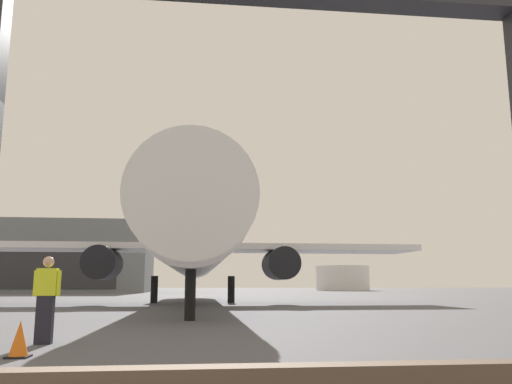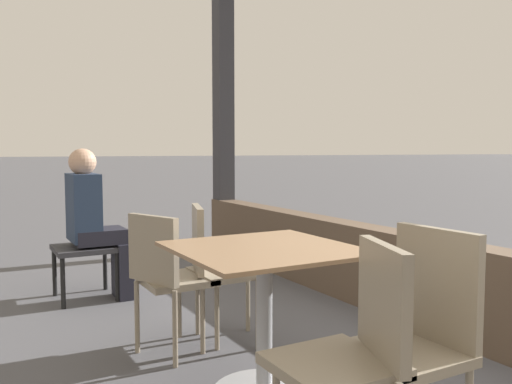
{
  "view_description": "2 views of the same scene",
  "coord_description": "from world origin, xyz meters",
  "px_view_note": "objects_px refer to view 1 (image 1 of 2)",
  "views": [
    {
      "loc": [
        1.54,
        -3.76,
        1.19
      ],
      "look_at": [
        3.55,
        13.94,
        4.34
      ],
      "focal_mm": 36.45,
      "sensor_mm": 36.0,
      "label": 1
    },
    {
      "loc": [
        1.58,
        -2.78,
        1.22
      ],
      "look_at": [
        -1.29,
        -1.18,
        0.96
      ],
      "focal_mm": 37.0,
      "sensor_mm": 36.0,
      "label": 2
    }
  ],
  "objects_px": {
    "traffic_cone": "(19,340)",
    "fuel_storage_tank": "(343,278)",
    "airplane": "(194,241)",
    "distant_hangar": "(65,258)",
    "ground_crew_worker": "(46,298)"
  },
  "relations": [
    {
      "from": "ground_crew_worker",
      "to": "fuel_storage_tank",
      "type": "height_order",
      "value": "fuel_storage_tank"
    },
    {
      "from": "airplane",
      "to": "traffic_cone",
      "type": "bearing_deg",
      "value": -97.08
    },
    {
      "from": "traffic_cone",
      "to": "fuel_storage_tank",
      "type": "bearing_deg",
      "value": 70.71
    },
    {
      "from": "traffic_cone",
      "to": "distant_hangar",
      "type": "height_order",
      "value": "distant_hangar"
    },
    {
      "from": "airplane",
      "to": "fuel_storage_tank",
      "type": "height_order",
      "value": "airplane"
    },
    {
      "from": "airplane",
      "to": "fuel_storage_tank",
      "type": "bearing_deg",
      "value": 66.74
    },
    {
      "from": "traffic_cone",
      "to": "fuel_storage_tank",
      "type": "distance_m",
      "value": 87.58
    },
    {
      "from": "airplane",
      "to": "ground_crew_worker",
      "type": "height_order",
      "value": "airplane"
    },
    {
      "from": "airplane",
      "to": "fuel_storage_tank",
      "type": "relative_size",
      "value": 3.58
    },
    {
      "from": "distant_hangar",
      "to": "fuel_storage_tank",
      "type": "distance_m",
      "value": 47.11
    },
    {
      "from": "airplane",
      "to": "ground_crew_worker",
      "type": "distance_m",
      "value": 20.03
    },
    {
      "from": "ground_crew_worker",
      "to": "fuel_storage_tank",
      "type": "relative_size",
      "value": 0.18
    },
    {
      "from": "fuel_storage_tank",
      "to": "traffic_cone",
      "type": "bearing_deg",
      "value": -109.29
    },
    {
      "from": "distant_hangar",
      "to": "fuel_storage_tank",
      "type": "relative_size",
      "value": 2.52
    },
    {
      "from": "airplane",
      "to": "traffic_cone",
      "type": "xyz_separation_m",
      "value": [
        -2.68,
        -21.57,
        -3.37
      ]
    }
  ]
}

